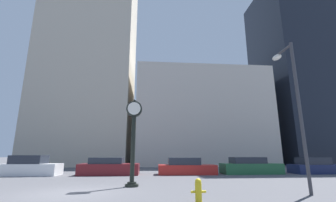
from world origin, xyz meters
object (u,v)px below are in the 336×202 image
(car_maroon, at_px, (109,167))
(fire_hydrant_far, at_px, (198,190))
(car_white, at_px, (30,167))
(car_navy, at_px, (315,167))
(street_clock, at_px, (134,132))
(street_lamp_right, at_px, (292,91))
(car_green, at_px, (250,167))
(car_red, at_px, (186,167))

(car_maroon, distance_m, fire_hydrant_far, 11.62)
(car_white, relative_size, car_navy, 1.04)
(car_maroon, relative_size, fire_hydrant_far, 5.87)
(fire_hydrant_far, bearing_deg, car_navy, 40.45)
(street_clock, distance_m, street_lamp_right, 7.93)
(street_clock, distance_m, car_navy, 16.17)
(car_white, relative_size, fire_hydrant_far, 5.44)
(car_maroon, bearing_deg, car_green, 0.68)
(car_green, bearing_deg, car_maroon, 179.01)
(car_white, xyz_separation_m, fire_hydrant_far, (10.64, -10.53, -0.23))
(car_red, relative_size, street_lamp_right, 0.70)
(car_white, height_order, car_green, car_white)
(street_clock, height_order, car_red, street_clock)
(car_navy, bearing_deg, car_red, 178.73)
(car_maroon, height_order, car_navy, car_maroon)
(street_clock, xyz_separation_m, fire_hydrant_far, (2.53, -4.00, -2.31))
(car_white, distance_m, car_maroon, 5.87)
(car_red, bearing_deg, fire_hydrant_far, -95.43)
(car_white, bearing_deg, car_green, 1.51)
(street_lamp_right, bearing_deg, car_red, 110.81)
(street_clock, relative_size, car_red, 0.97)
(street_lamp_right, bearing_deg, car_green, 78.57)
(street_clock, xyz_separation_m, car_navy, (14.70, 6.38, -2.16))
(car_navy, xyz_separation_m, street_lamp_right, (-7.41, -9.01, 3.83))
(car_red, relative_size, car_navy, 1.12)
(car_maroon, height_order, street_lamp_right, street_lamp_right)
(street_clock, distance_m, fire_hydrant_far, 5.27)
(street_clock, relative_size, street_lamp_right, 0.68)
(street_clock, xyz_separation_m, car_white, (-8.12, 6.53, -2.09))
(car_navy, distance_m, street_lamp_right, 12.27)
(car_red, xyz_separation_m, fire_hydrant_far, (-1.31, -10.49, -0.14))
(car_red, relative_size, car_green, 0.96)
(car_white, distance_m, car_green, 17.27)
(car_red, distance_m, fire_hydrant_far, 10.57)
(car_navy, bearing_deg, car_white, 178.93)
(car_red, relative_size, fire_hydrant_far, 5.90)
(car_green, relative_size, street_lamp_right, 0.73)
(car_navy, bearing_deg, car_maroon, 178.59)
(car_green, distance_m, fire_hydrant_far, 12.46)
(street_clock, distance_m, car_red, 7.84)
(car_white, height_order, car_red, car_white)
(fire_hydrant_far, bearing_deg, car_white, 135.31)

